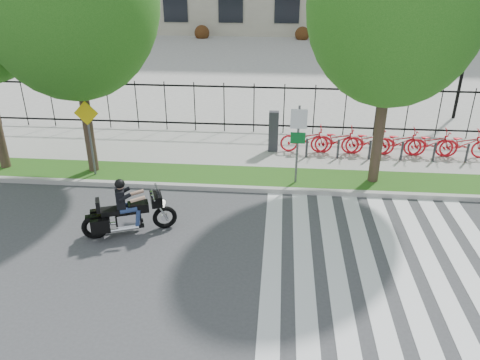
{
  "coord_description": "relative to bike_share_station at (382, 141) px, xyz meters",
  "views": [
    {
      "loc": [
        2.26,
        -8.89,
        6.6
      ],
      "look_at": [
        1.2,
        3.0,
        0.91
      ],
      "focal_mm": 35.0,
      "sensor_mm": 36.0,
      "label": 1
    }
  ],
  "objects": [
    {
      "name": "crosswalk_stripes",
      "position": [
        -1.1,
        -7.2,
        -0.64
      ],
      "size": [
        5.7,
        8.0,
        0.01
      ],
      "primitive_type": null,
      "color": "silver",
      "rests_on": "ground"
    },
    {
      "name": "sign_pole_regulatory",
      "position": [
        -3.1,
        -2.62,
        1.09
      ],
      "size": [
        0.5,
        0.09,
        2.5
      ],
      "color": "#59595B",
      "rests_on": "grass_verge"
    },
    {
      "name": "plaza",
      "position": [
        -5.92,
        17.8,
        -0.6
      ],
      "size": [
        80.0,
        34.0,
        0.1
      ],
      "primitive_type": "cube",
      "color": "gray",
      "rests_on": "ground"
    },
    {
      "name": "sign_pole_warning",
      "position": [
        -9.65,
        -2.62,
        1.09
      ],
      "size": [
        0.78,
        0.09,
        2.49
      ],
      "color": "#59595B",
      "rests_on": "grass_verge"
    },
    {
      "name": "sidewalk",
      "position": [
        -5.92,
        0.25,
        -0.57
      ],
      "size": [
        60.0,
        3.5,
        0.15
      ],
      "primitive_type": "cube",
      "color": "gray",
      "rests_on": "ground"
    },
    {
      "name": "iron_fence",
      "position": [
        -5.92,
        2.0,
        0.5
      ],
      "size": [
        30.0,
        0.06,
        2.0
      ],
      "primitive_type": null,
      "color": "black",
      "rests_on": "sidewalk"
    },
    {
      "name": "street_tree_2",
      "position": [
        -0.63,
        -2.25,
        4.77
      ],
      "size": [
        4.88,
        4.88,
        8.09
      ],
      "color": "#37281E",
      "rests_on": "grass_verge"
    },
    {
      "name": "curb",
      "position": [
        -5.92,
        -3.1,
        -0.57
      ],
      "size": [
        60.0,
        0.2,
        0.15
      ],
      "primitive_type": "cube",
      "color": "#A5A19B",
      "rests_on": "ground"
    },
    {
      "name": "motorcycle_rider",
      "position": [
        -7.49,
        -5.8,
        -0.02
      ],
      "size": [
        2.35,
        1.24,
        1.9
      ],
      "color": "black",
      "rests_on": "ground"
    },
    {
      "name": "grass_verge",
      "position": [
        -5.92,
        -2.25,
        -0.57
      ],
      "size": [
        60.0,
        1.5,
        0.15
      ],
      "primitive_type": "cube",
      "color": "#1E5415",
      "rests_on": "ground"
    },
    {
      "name": "ground",
      "position": [
        -5.92,
        -7.2,
        -0.65
      ],
      "size": [
        120.0,
        120.0,
        0.0
      ],
      "primitive_type": "plane",
      "color": "#3B3B3D",
      "rests_on": "ground"
    },
    {
      "name": "lamp_post_right",
      "position": [
        4.08,
        4.8,
        2.56
      ],
      "size": [
        1.06,
        0.7,
        4.25
      ],
      "color": "black",
      "rests_on": "ground"
    },
    {
      "name": "bike_share_station",
      "position": [
        0.0,
        0.0,
        0.0
      ],
      "size": [
        7.82,
        0.87,
        1.5
      ],
      "color": "#2D2D33",
      "rests_on": "sidewalk"
    }
  ]
}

